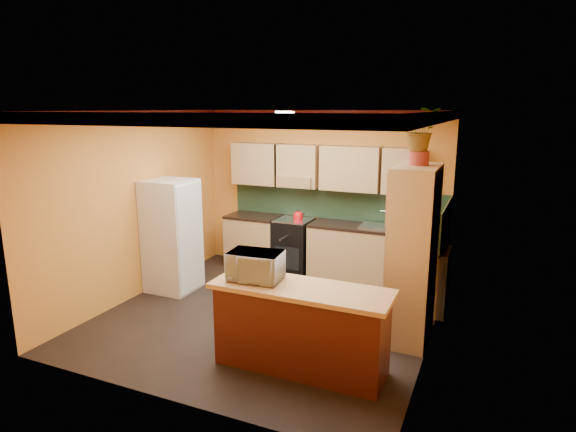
% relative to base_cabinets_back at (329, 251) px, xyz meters
% --- Properties ---
extents(room_shell, '(4.24, 4.24, 2.72)m').
position_rel_base_cabinets_back_xyz_m(room_shell, '(-0.23, -1.52, 1.65)').
color(room_shell, black).
rests_on(room_shell, ground).
extents(base_cabinets_back, '(3.65, 0.60, 0.88)m').
position_rel_base_cabinets_back_xyz_m(base_cabinets_back, '(0.00, 0.00, 0.00)').
color(base_cabinets_back, tan).
rests_on(base_cabinets_back, ground).
extents(countertop_back, '(3.65, 0.62, 0.04)m').
position_rel_base_cabinets_back_xyz_m(countertop_back, '(0.00, -0.00, 0.46)').
color(countertop_back, black).
rests_on(countertop_back, base_cabinets_back).
extents(stove, '(0.58, 0.58, 0.91)m').
position_rel_base_cabinets_back_xyz_m(stove, '(-0.62, -0.00, 0.02)').
color(stove, black).
rests_on(stove, ground).
extents(kettle, '(0.18, 0.18, 0.18)m').
position_rel_base_cabinets_back_xyz_m(kettle, '(-0.52, -0.05, 0.56)').
color(kettle, red).
rests_on(kettle, stove).
extents(sink, '(0.48, 0.40, 0.03)m').
position_rel_base_cabinets_back_xyz_m(sink, '(0.78, 0.00, 0.50)').
color(sink, silver).
rests_on(sink, countertop_back).
extents(base_cabinets_right, '(0.60, 0.80, 0.88)m').
position_rel_base_cabinets_back_xyz_m(base_cabinets_right, '(1.55, -0.74, 0.00)').
color(base_cabinets_right, tan).
rests_on(base_cabinets_right, ground).
extents(countertop_right, '(0.62, 0.80, 0.04)m').
position_rel_base_cabinets_back_xyz_m(countertop_right, '(1.55, -0.74, 0.46)').
color(countertop_right, black).
rests_on(countertop_right, base_cabinets_right).
extents(fridge, '(0.68, 0.66, 1.70)m').
position_rel_base_cabinets_back_xyz_m(fridge, '(-2.00, -1.48, 0.41)').
color(fridge, silver).
rests_on(fridge, ground).
extents(pantry, '(0.48, 0.90, 2.10)m').
position_rel_base_cabinets_back_xyz_m(pantry, '(1.60, -1.66, 0.61)').
color(pantry, tan).
rests_on(pantry, ground).
extents(fern_pot, '(0.22, 0.22, 0.16)m').
position_rel_base_cabinets_back_xyz_m(fern_pot, '(1.60, -1.61, 1.74)').
color(fern_pot, maroon).
rests_on(fern_pot, pantry).
extents(fern, '(0.53, 0.50, 0.48)m').
position_rel_base_cabinets_back_xyz_m(fern, '(1.60, -1.61, 2.06)').
color(fern, tan).
rests_on(fern, fern_pot).
extents(breakfast_bar, '(1.80, 0.55, 0.88)m').
position_rel_base_cabinets_back_xyz_m(breakfast_bar, '(0.67, -2.86, 0.00)').
color(breakfast_bar, '#4D1A11').
rests_on(breakfast_bar, ground).
extents(bar_top, '(1.90, 0.65, 0.05)m').
position_rel_base_cabinets_back_xyz_m(bar_top, '(0.67, -2.86, 0.47)').
color(bar_top, tan).
rests_on(bar_top, breakfast_bar).
extents(microwave, '(0.60, 0.43, 0.31)m').
position_rel_base_cabinets_back_xyz_m(microwave, '(0.14, -2.86, 0.65)').
color(microwave, silver).
rests_on(microwave, bar_top).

